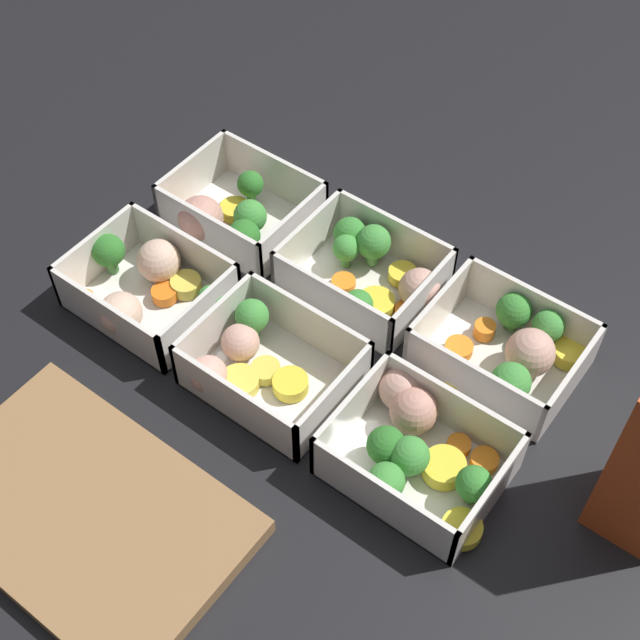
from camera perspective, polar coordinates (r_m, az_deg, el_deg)
ground_plane at (r=0.91m, az=-0.00°, el=-0.79°), size 4.00×4.00×0.00m
container_near_left at (r=0.89m, az=12.25°, el=-1.87°), size 0.15×0.13×0.06m
container_near_center at (r=0.94m, az=3.27°, el=3.05°), size 0.16×0.13×0.06m
container_near_right at (r=1.00m, az=-5.63°, el=6.77°), size 0.15×0.14×0.06m
container_far_left at (r=0.81m, az=6.17°, el=-7.98°), size 0.17×0.14×0.06m
container_far_center at (r=0.87m, az=-3.93°, el=-2.67°), size 0.15×0.12×0.06m
container_far_right at (r=0.94m, az=-11.08°, el=2.22°), size 0.16×0.14×0.06m
cutting_board at (r=0.82m, az=-14.78°, el=-11.84°), size 0.28×0.18×0.02m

